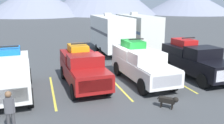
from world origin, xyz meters
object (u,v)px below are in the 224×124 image
Objects in this scene: pickup_truck_c at (141,63)px; camper_trailer_b at (137,31)px; dog at (169,100)px; pickup_truck_a at (11,73)px; pickup_truck_d at (195,59)px; pickup_truck_b at (83,67)px; person_a at (10,110)px; camper_trailer_a at (110,32)px.

pickup_truck_c is 0.67× the size of camper_trailer_b.
camper_trailer_b is 14.48m from dog.
camper_trailer_b is 10.82× the size of dog.
pickup_truck_d is (11.47, -0.01, -0.01)m from pickup_truck_a.
pickup_truck_b is 3.13× the size of person_a.
person_a is 2.20× the size of dog.
pickup_truck_b is 5.64m from dog.
pickup_truck_c is 9.27m from camper_trailer_a.
camper_trailer_b is at bearing 7.03° from camper_trailer_a.
person_a is at bearing -177.00° from dog.
camper_trailer_a is 13.59m from dog.
pickup_truck_a is at bearing -139.33° from camper_trailer_b.
pickup_truck_b is at bearing 5.92° from pickup_truck_a.
dog is (-1.04, -13.45, -1.62)m from camper_trailer_a.
pickup_truck_a is at bearing 179.97° from pickup_truck_d.
pickup_truck_d is 5.91m from dog.
person_a is (-7.30, -4.61, -0.18)m from pickup_truck_c.
camper_trailer_a is at bearing 85.75° from pickup_truck_c.
camper_trailer_a is (4.36, 8.94, 0.90)m from pickup_truck_b.
pickup_truck_a is at bearing -178.91° from pickup_truck_c.
pickup_truck_d is 9.90m from camper_trailer_a.
pickup_truck_b is (3.97, 0.41, -0.06)m from pickup_truck_a.
person_a is at bearing -85.64° from pickup_truck_a.
pickup_truck_c is 8.64m from person_a.
camper_trailer_a is at bearing 48.31° from pickup_truck_a.
pickup_truck_c is 4.33m from dog.
dog is at bearing 3.00° from person_a.
pickup_truck_c reaches higher than pickup_truck_a.
pickup_truck_a is 1.00× the size of pickup_truck_b.
pickup_truck_b is at bearing -128.25° from camper_trailer_b.
camper_trailer_a is at bearing -172.97° from camper_trailer_b.
person_a is at bearing -158.17° from pickup_truck_d.
person_a is at bearing -126.66° from pickup_truck_b.
pickup_truck_a is 11.47m from pickup_truck_d.
pickup_truck_b is 9.98m from camper_trailer_a.
camper_trailer_a reaches higher than pickup_truck_b.
pickup_truck_b is at bearing 176.82° from pickup_truck_d.
pickup_truck_d is at bearing -2.26° from pickup_truck_c.
pickup_truck_a is 0.97× the size of pickup_truck_d.
pickup_truck_d reaches higher than pickup_truck_b.
pickup_truck_b is at bearing -115.99° from camper_trailer_a.
pickup_truck_b is 0.96× the size of pickup_truck_d.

